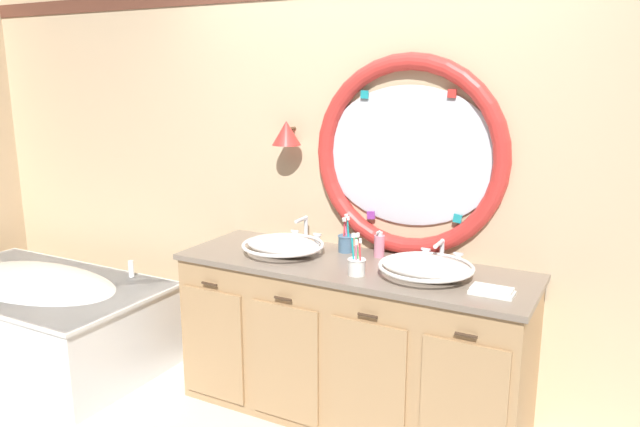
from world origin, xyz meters
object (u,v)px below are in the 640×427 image
at_px(sink_basin_left, 283,245).
at_px(soap_dispenser, 379,245).
at_px(toothbrush_holder_right, 357,265).
at_px(folded_hand_towel, 492,291).
at_px(sink_basin_right, 426,267).
at_px(bathtub, 38,313).
at_px(toothbrush_holder_left, 346,242).

bearing_deg(sink_basin_left, soap_dispenser, 22.65).
xyz_separation_m(toothbrush_holder_right, folded_hand_towel, (0.66, 0.04, -0.04)).
height_order(sink_basin_right, folded_hand_towel, sink_basin_right).
xyz_separation_m(sink_basin_left, toothbrush_holder_right, (0.51, -0.13, -0.00)).
height_order(sink_basin_left, soap_dispenser, soap_dispenser).
relative_size(bathtub, folded_hand_towel, 8.51).
bearing_deg(toothbrush_holder_left, bathtub, -163.64).
height_order(bathtub, folded_hand_towel, folded_hand_towel).
bearing_deg(folded_hand_towel, bathtub, -174.52).
xyz_separation_m(bathtub, soap_dispenser, (2.16, 0.57, 0.61)).
relative_size(sink_basin_right, soap_dispenser, 3.14).
distance_m(bathtub, sink_basin_right, 2.59).
xyz_separation_m(sink_basin_right, soap_dispenser, (-0.34, 0.21, 0.01)).
height_order(bathtub, soap_dispenser, soap_dispenser).
xyz_separation_m(toothbrush_holder_right, soap_dispenser, (-0.02, 0.34, 0.01)).
bearing_deg(toothbrush_holder_right, bathtub, -173.96).
distance_m(soap_dispenser, folded_hand_towel, 0.75).
relative_size(toothbrush_holder_left, soap_dispenser, 1.43).
bearing_deg(toothbrush_holder_left, toothbrush_holder_right, -56.60).
relative_size(toothbrush_holder_left, toothbrush_holder_right, 1.01).
bearing_deg(soap_dispenser, sink_basin_right, -31.46).
bearing_deg(sink_basin_right, toothbrush_holder_left, 158.88).
distance_m(toothbrush_holder_left, soap_dispenser, 0.21).
bearing_deg(bathtub, soap_dispenser, 14.79).
bearing_deg(folded_hand_towel, soap_dispenser, 156.43).
height_order(sink_basin_right, soap_dispenser, soap_dispenser).
distance_m(bathtub, folded_hand_towel, 2.91).
bearing_deg(folded_hand_towel, toothbrush_holder_left, 161.27).
bearing_deg(sink_basin_right, folded_hand_towel, -14.85).
distance_m(bathtub, toothbrush_holder_left, 2.12).
xyz_separation_m(toothbrush_holder_left, soap_dispenser, (0.21, -0.00, 0.01)).
bearing_deg(sink_basin_left, sink_basin_right, -0.00).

